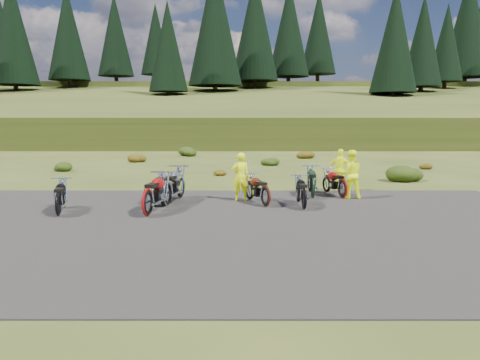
{
  "coord_description": "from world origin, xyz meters",
  "views": [
    {
      "loc": [
        0.71,
        -14.24,
        2.8
      ],
      "look_at": [
        0.7,
        0.5,
        0.9
      ],
      "focal_mm": 35.0,
      "sensor_mm": 36.0,
      "label": 1
    }
  ],
  "objects_px": {
    "person_middle": "(240,178)",
    "motorcycle_0": "(59,217)",
    "motorcycle_3": "(167,207)",
    "motorcycle_7": "(313,199)"
  },
  "relations": [
    {
      "from": "motorcycle_7",
      "to": "motorcycle_3",
      "type": "bearing_deg",
      "value": 110.73
    },
    {
      "from": "motorcycle_3",
      "to": "person_middle",
      "type": "xyz_separation_m",
      "value": [
        2.38,
        0.99,
        0.83
      ]
    },
    {
      "from": "motorcycle_3",
      "to": "motorcycle_7",
      "type": "height_order",
      "value": "motorcycle_3"
    },
    {
      "from": "motorcycle_0",
      "to": "person_middle",
      "type": "distance_m",
      "value": 5.95
    },
    {
      "from": "person_middle",
      "to": "motorcycle_0",
      "type": "bearing_deg",
      "value": 15.73
    },
    {
      "from": "motorcycle_0",
      "to": "motorcycle_3",
      "type": "relative_size",
      "value": 0.83
    },
    {
      "from": "motorcycle_7",
      "to": "person_middle",
      "type": "relative_size",
      "value": 1.26
    },
    {
      "from": "motorcycle_3",
      "to": "person_middle",
      "type": "height_order",
      "value": "person_middle"
    },
    {
      "from": "motorcycle_0",
      "to": "motorcycle_3",
      "type": "distance_m",
      "value": 3.33
    },
    {
      "from": "motorcycle_3",
      "to": "motorcycle_7",
      "type": "distance_m",
      "value": 5.16
    }
  ]
}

